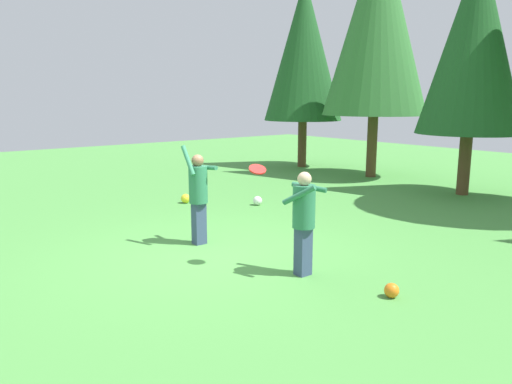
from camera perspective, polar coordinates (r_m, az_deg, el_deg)
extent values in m
plane|color=#4C9342|center=(8.61, -4.87, -7.07)|extent=(40.00, 40.00, 0.00)
cube|color=#38476B|center=(9.06, -6.66, -3.65)|extent=(0.19, 0.22, 0.78)
cylinder|color=#2D7551|center=(8.90, -6.76, 0.87)|extent=(0.34, 0.34, 0.67)
sphere|color=#8C6647|center=(8.84, -6.82, 3.65)|extent=(0.22, 0.22, 0.22)
cylinder|color=#2D7551|center=(8.97, -5.74, 2.85)|extent=(0.58, 0.10, 0.12)
cylinder|color=#2D7551|center=(8.73, -7.92, 3.66)|extent=(0.38, 0.09, 0.53)
cube|color=#38476B|center=(7.49, 5.51, -6.89)|extent=(0.19, 0.22, 0.74)
cylinder|color=#2D7551|center=(7.31, 5.61, -1.70)|extent=(0.34, 0.34, 0.65)
sphere|color=beige|center=(7.23, 5.67, 1.53)|extent=(0.21, 0.21, 0.21)
cylinder|color=#2D7551|center=(7.08, 5.04, -0.36)|extent=(0.50, 0.29, 0.34)
cylinder|color=#2D7551|center=(7.44, 6.21, 0.56)|extent=(0.54, 0.30, 0.13)
cylinder|color=red|center=(7.53, 0.17, 2.66)|extent=(0.32, 0.33, 0.14)
sphere|color=orange|center=(6.97, 15.52, -10.99)|extent=(0.20, 0.20, 0.20)
sphere|color=yellow|center=(12.64, -8.20, -0.75)|extent=(0.24, 0.24, 0.24)
sphere|color=white|center=(12.27, 0.18, -1.02)|extent=(0.23, 0.23, 0.23)
cylinder|color=brown|center=(17.03, 13.48, 8.09)|extent=(0.34, 0.34, 3.80)
cone|color=#337033|center=(17.19, 13.98, 18.88)|extent=(3.42, 3.42, 6.07)
cylinder|color=brown|center=(14.64, 23.31, 5.66)|extent=(0.33, 0.33, 3.07)
cone|color=#1E5123|center=(14.68, 24.11, 15.85)|extent=(2.76, 2.76, 4.92)
cylinder|color=brown|center=(19.11, 5.44, 7.84)|extent=(0.33, 0.33, 3.28)
cone|color=#1E5123|center=(19.17, 5.59, 16.18)|extent=(2.95, 2.95, 5.24)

